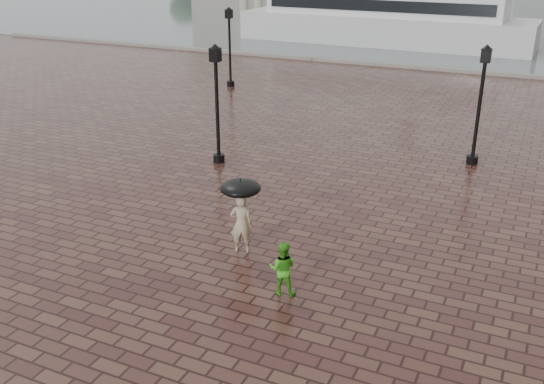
{
  "coord_description": "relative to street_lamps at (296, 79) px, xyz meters",
  "views": [
    {
      "loc": [
        5.29,
        -9.38,
        7.98
      ],
      "look_at": [
        -1.39,
        5.01,
        1.4
      ],
      "focal_mm": 40.0,
      "sensor_mm": 36.0,
      "label": 1
    }
  ],
  "objects": [
    {
      "name": "ground",
      "position": [
        5.0,
        -15.33,
        -2.33
      ],
      "size": [
        300.0,
        300.0,
        0.0
      ],
      "primitive_type": "plane",
      "color": "#341A17",
      "rests_on": "ground"
    },
    {
      "name": "adult_pedestrian",
      "position": [
        3.24,
        -11.52,
        -1.49
      ],
      "size": [
        0.72,
        0.62,
        1.68
      ],
      "primitive_type": "imported",
      "rotation": [
        0.0,
        0.0,
        3.56
      ],
      "color": "tan",
      "rests_on": "ground"
    },
    {
      "name": "street_lamps",
      "position": [
        0.0,
        0.0,
        0.0
      ],
      "size": [
        15.44,
        12.44,
        4.4
      ],
      "color": "black",
      "rests_on": "ground"
    },
    {
      "name": "ferry_near",
      "position": [
        -3.17,
        26.36,
        0.05
      ],
      "size": [
        24.27,
        6.52,
        7.91
      ],
      "rotation": [
        0.0,
        0.0,
        -0.03
      ],
      "color": "#B7B7B7",
      "rests_on": "ground"
    },
    {
      "name": "child_pedestrian",
      "position": [
        5.14,
        -13.04,
        -1.63
      ],
      "size": [
        0.79,
        0.68,
        1.39
      ],
      "primitive_type": "imported",
      "rotation": [
        0.0,
        0.0,
        3.4
      ],
      "color": "#3B9E1D",
      "rests_on": "ground"
    },
    {
      "name": "umbrella",
      "position": [
        3.24,
        -11.52,
        -0.43
      ],
      "size": [
        1.1,
        1.1,
        1.14
      ],
      "color": "black",
      "rests_on": "ground"
    },
    {
      "name": "quay_edge",
      "position": [
        5.0,
        16.67,
        -2.33
      ],
      "size": [
        80.0,
        0.6,
        0.3
      ],
      "primitive_type": "cube",
      "color": "slate",
      "rests_on": "ground"
    }
  ]
}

